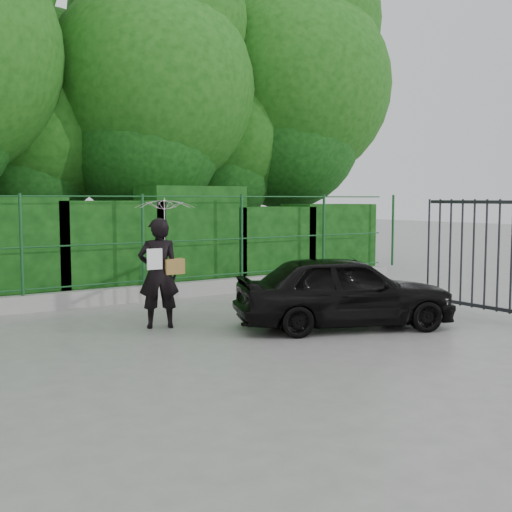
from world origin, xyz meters
TOP-DOWN VIEW (x-y plane):
  - ground at (0.00, 0.00)m, footprint 80.00×80.00m
  - kerb at (0.00, 4.50)m, footprint 14.00×0.25m
  - fence at (0.22, 4.50)m, footprint 14.13×0.06m
  - hedge at (-0.06, 5.50)m, footprint 14.20×1.20m
  - trees at (1.14, 7.74)m, footprint 17.10×6.15m
  - gate at (4.60, -0.72)m, footprint 0.22×2.33m
  - woman at (-0.40, 1.96)m, footprint 0.97×0.93m
  - car at (1.91, 0.34)m, footprint 3.65×2.55m

SIDE VIEW (x-z plane):
  - ground at x=0.00m, z-range 0.00..0.00m
  - kerb at x=0.00m, z-range 0.00..0.30m
  - car at x=1.91m, z-range 0.00..1.15m
  - hedge at x=-0.06m, z-range -0.13..2.15m
  - gate at x=4.60m, z-range 0.01..2.37m
  - fence at x=0.22m, z-range 0.30..2.10m
  - woman at x=-0.40m, z-range 0.30..2.33m
  - trees at x=1.14m, z-range 0.58..8.66m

